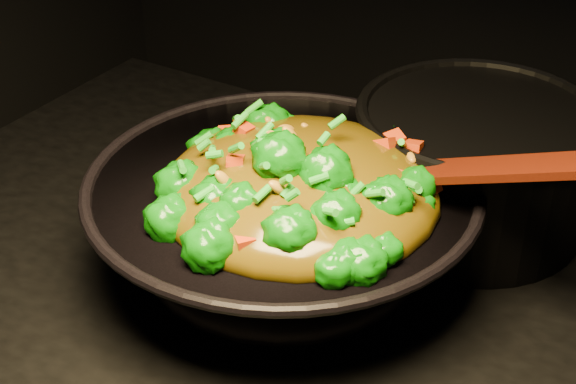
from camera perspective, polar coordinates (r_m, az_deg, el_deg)
The scene contains 4 objects.
wok at distance 0.90m, azimuth -0.34°, elevation -2.38°, with size 0.38×0.38×0.11m, color black, non-canonical shape.
stir_fry at distance 0.82m, azimuth 0.78°, elevation 2.44°, with size 0.27×0.27×0.09m, color #0D6D07, non-canonical shape.
spatula at distance 0.82m, azimuth 12.40°, elevation 1.42°, with size 0.29×0.04×0.01m, color #3D1209.
back_pot at distance 0.99m, azimuth 11.91°, elevation 1.65°, with size 0.25×0.25×0.14m, color black.
Camera 1 is at (0.28, -0.51, 1.47)m, focal length 55.00 mm.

